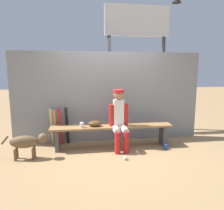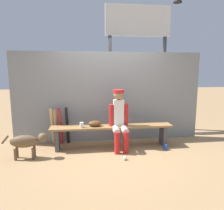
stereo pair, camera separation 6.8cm
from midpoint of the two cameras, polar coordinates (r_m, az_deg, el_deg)
name	(u,v)px [view 2 (the right image)]	position (r m, az deg, el deg)	size (l,w,h in m)	color
ground_plane	(112,147)	(4.74, 0.42, -11.23)	(30.00, 30.00, 0.00)	#9E7A51
chainlink_fence	(109,97)	(4.95, -0.36, 2.08)	(4.38, 0.03, 2.08)	gray
dugout_bench	(112,130)	(4.62, 0.43, -6.81)	(2.62, 0.36, 0.49)	olive
player_seated	(119,117)	(4.46, 2.44, -3.33)	(0.41, 0.55, 1.26)	silver
baseball_glove	(95,123)	(4.54, -4.22, -4.96)	(0.28, 0.20, 0.12)	#593819
bat_aluminum_black	(67,126)	(4.92, -11.51, -5.46)	(0.06, 0.06, 0.85)	black
bat_aluminum_red	(61,126)	(4.89, -13.26, -5.64)	(0.06, 0.06, 0.85)	#B22323
bat_wood_tan	(56,127)	(4.93, -14.53, -5.84)	(0.06, 0.06, 0.80)	tan
bat_wood_natural	(52,126)	(4.95, -15.38, -5.57)	(0.06, 0.06, 0.84)	tan
baseball	(125,158)	(4.11, 3.96, -14.04)	(0.07, 0.07, 0.07)	white
cup_on_ground	(165,147)	(4.72, 14.56, -10.94)	(0.08, 0.08, 0.11)	#1E47AD
cup_on_bench	(82,125)	(4.47, -7.73, -5.33)	(0.08, 0.08, 0.11)	silver
scoreboard	(140,39)	(5.96, 7.91, 17.18)	(2.02, 0.27, 3.59)	#3F3F42
dog	(27,141)	(4.36, -21.37, -9.12)	(0.84, 0.20, 0.49)	brown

